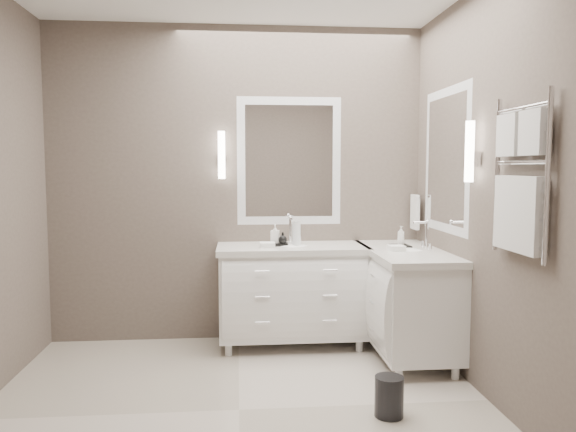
{
  "coord_description": "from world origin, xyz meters",
  "views": [
    {
      "loc": [
        -0.0,
        -3.37,
        1.5
      ],
      "look_at": [
        0.37,
        0.7,
        1.14
      ],
      "focal_mm": 35.0,
      "sensor_mm": 36.0,
      "label": 1
    }
  ],
  "objects": [
    {
      "name": "amenity_tray_right",
      "position": [
        1.3,
        0.99,
        0.86
      ],
      "size": [
        0.14,
        0.18,
        0.03
      ],
      "primitive_type": "cube",
      "rotation": [
        0.0,
        0.0,
        0.04
      ],
      "color": "black",
      "rests_on": "vanity_right"
    },
    {
      "name": "soap_bottle_c",
      "position": [
        1.3,
        0.99,
        0.95
      ],
      "size": [
        0.07,
        0.07,
        0.15
      ],
      "primitive_type": "imported",
      "rotation": [
        0.0,
        0.0,
        0.24
      ],
      "color": "white",
      "rests_on": "amenity_tray_right"
    },
    {
      "name": "sconce_right",
      "position": [
        1.53,
        0.22,
        1.59
      ],
      "size": [
        0.06,
        0.06,
        0.4
      ],
      "color": "white",
      "rests_on": "wall_right"
    },
    {
      "name": "sconce_back",
      "position": [
        -0.13,
        1.43,
        1.59
      ],
      "size": [
        0.06,
        0.06,
        0.4
      ],
      "color": "white",
      "rests_on": "wall_back"
    },
    {
      "name": "amenity_tray_back",
      "position": [
        0.34,
        1.22,
        0.86
      ],
      "size": [
        0.16,
        0.12,
        0.02
      ],
      "primitive_type": "cube",
      "rotation": [
        0.0,
        0.0,
        -0.05
      ],
      "color": "black",
      "rests_on": "vanity_back"
    },
    {
      "name": "floor",
      "position": [
        0.0,
        0.0,
        -0.01
      ],
      "size": [
        3.2,
        3.0,
        0.01
      ],
      "primitive_type": "cube",
      "color": "beige",
      "rests_on": "ground"
    },
    {
      "name": "mirror_back",
      "position": [
        0.45,
        1.49,
        1.55
      ],
      "size": [
        0.9,
        0.02,
        1.1
      ],
      "color": "white",
      "rests_on": "wall_back"
    },
    {
      "name": "water_bottle",
      "position": [
        0.48,
        1.18,
        0.95
      ],
      "size": [
        0.09,
        0.09,
        0.2
      ],
      "primitive_type": "cylinder",
      "rotation": [
        0.0,
        0.0,
        -0.28
      ],
      "color": "silver",
      "rests_on": "vanity_back"
    },
    {
      "name": "wall_right",
      "position": [
        1.6,
        0.0,
        1.35
      ],
      "size": [
        0.01,
        3.0,
        2.7
      ],
      "primitive_type": "cube",
      "color": "#574C45",
      "rests_on": "floor"
    },
    {
      "name": "vanity_back",
      "position": [
        0.45,
        1.23,
        0.49
      ],
      "size": [
        1.24,
        0.59,
        0.97
      ],
      "color": "white",
      "rests_on": "floor"
    },
    {
      "name": "wall_front",
      "position": [
        0.0,
        -1.5,
        1.35
      ],
      "size": [
        3.2,
        0.01,
        2.7
      ],
      "primitive_type": "cube",
      "color": "#574C45",
      "rests_on": "floor"
    },
    {
      "name": "vanity_right",
      "position": [
        1.33,
        0.9,
        0.49
      ],
      "size": [
        0.59,
        1.24,
        0.97
      ],
      "color": "white",
      "rests_on": "floor"
    },
    {
      "name": "towel_ladder",
      "position": [
        1.55,
        -0.4,
        1.39
      ],
      "size": [
        0.06,
        0.58,
        0.9
      ],
      "color": "white",
      "rests_on": "wall_right"
    },
    {
      "name": "soap_bottle_b",
      "position": [
        0.37,
        1.19,
        0.92
      ],
      "size": [
        0.08,
        0.08,
        0.09
      ],
      "primitive_type": "imported",
      "rotation": [
        0.0,
        0.0,
        0.14
      ],
      "color": "black",
      "rests_on": "amenity_tray_back"
    },
    {
      "name": "waste_bin",
      "position": [
        0.9,
        -0.17,
        0.12
      ],
      "size": [
        0.22,
        0.22,
        0.24
      ],
      "primitive_type": "cylinder",
      "rotation": [
        0.0,
        0.0,
        -0.34
      ],
      "color": "black",
      "rests_on": "floor"
    },
    {
      "name": "wall_back",
      "position": [
        0.0,
        1.5,
        1.35
      ],
      "size": [
        3.2,
        0.01,
        2.7
      ],
      "primitive_type": "cube",
      "color": "#574C45",
      "rests_on": "floor"
    },
    {
      "name": "soap_bottle_a",
      "position": [
        0.31,
        1.24,
        0.95
      ],
      "size": [
        0.08,
        0.08,
        0.15
      ],
      "primitive_type": "imported",
      "rotation": [
        0.0,
        0.0,
        -0.21
      ],
      "color": "white",
      "rests_on": "amenity_tray_back"
    },
    {
      "name": "mirror_right",
      "position": [
        1.59,
        0.8,
        1.55
      ],
      "size": [
        0.02,
        0.9,
        1.1
      ],
      "color": "white",
      "rests_on": "wall_right"
    },
    {
      "name": "towel_bar_corner",
      "position": [
        1.54,
        1.36,
        1.12
      ],
      "size": [
        0.03,
        0.22,
        0.3
      ],
      "color": "white",
      "rests_on": "wall_right"
    }
  ]
}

